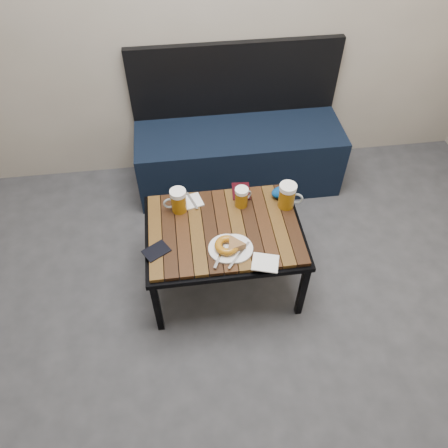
{
  "coord_description": "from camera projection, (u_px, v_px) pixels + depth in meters",
  "views": [
    {
      "loc": [
        -0.18,
        -0.64,
        2.2
      ],
      "look_at": [
        0.02,
        0.88,
        0.5
      ],
      "focal_mm": 35.0,
      "sensor_mm": 36.0,
      "label": 1
    }
  ],
  "objects": [
    {
      "name": "beer_mug_centre",
      "position": [
        242.0,
        197.0,
        2.38
      ],
      "size": [
        0.11,
        0.1,
        0.12
      ],
      "rotation": [
        0.0,
        0.0,
        0.55
      ],
      "color": "#905B0B",
      "rests_on": "cafe_table"
    },
    {
      "name": "bench",
      "position": [
        238.0,
        150.0,
        3.06
      ],
      "size": [
        1.4,
        0.5,
        0.95
      ],
      "color": "black",
      "rests_on": "ground"
    },
    {
      "name": "plate_pie",
      "position": [
        235.0,
        247.0,
        2.2
      ],
      "size": [
        0.19,
        0.19,
        0.05
      ],
      "color": "white",
      "rests_on": "cafe_table"
    },
    {
      "name": "passport_navy",
      "position": [
        156.0,
        251.0,
        2.2
      ],
      "size": [
        0.16,
        0.14,
        0.01
      ],
      "primitive_type": "cube",
      "rotation": [
        0.0,
        0.0,
        -1.03
      ],
      "color": "black",
      "rests_on": "cafe_table"
    },
    {
      "name": "napkin_right",
      "position": [
        265.0,
        263.0,
        2.15
      ],
      "size": [
        0.16,
        0.14,
        0.01
      ],
      "rotation": [
        0.0,
        0.0,
        -0.3
      ],
      "color": "white",
      "rests_on": "cafe_table"
    },
    {
      "name": "passport_burgundy",
      "position": [
        241.0,
        191.0,
        2.49
      ],
      "size": [
        0.11,
        0.15,
        0.01
      ],
      "primitive_type": "cube",
      "rotation": [
        0.0,
        0.0,
        -0.09
      ],
      "color": "black",
      "rests_on": "cafe_table"
    },
    {
      "name": "beer_mug_right",
      "position": [
        287.0,
        196.0,
        2.36
      ],
      "size": [
        0.14,
        0.11,
        0.15
      ],
      "rotation": [
        0.0,
        0.0,
        -0.3
      ],
      "color": "#905B0B",
      "rests_on": "cafe_table"
    },
    {
      "name": "room_shell",
      "position": [
        235.0,
        6.0,
        1.11
      ],
      "size": [
        4.0,
        4.0,
        4.0
      ],
      "color": "gray",
      "rests_on": "ground"
    },
    {
      "name": "napkin_left",
      "position": [
        192.0,
        201.0,
        2.44
      ],
      "size": [
        0.13,
        0.14,
        0.01
      ],
      "rotation": [
        0.0,
        0.0,
        0.25
      ],
      "color": "white",
      "rests_on": "cafe_table"
    },
    {
      "name": "plate_bagel",
      "position": [
        227.0,
        247.0,
        2.2
      ],
      "size": [
        0.22,
        0.23,
        0.05
      ],
      "color": "white",
      "rests_on": "cafe_table"
    },
    {
      "name": "ground",
      "position": [
        243.0,
        430.0,
        2.08
      ],
      "size": [
        4.0,
        4.0,
        0.0
      ],
      "primitive_type": "plane",
      "color": "#2D2D30",
      "rests_on": "ground"
    },
    {
      "name": "knit_pouch",
      "position": [
        283.0,
        192.0,
        2.45
      ],
      "size": [
        0.14,
        0.1,
        0.06
      ],
      "primitive_type": "ellipsoid",
      "rotation": [
        0.0,
        0.0,
        0.12
      ],
      "color": "#04107A",
      "rests_on": "cafe_table"
    },
    {
      "name": "cafe_table",
      "position": [
        224.0,
        233.0,
        2.34
      ],
      "size": [
        0.84,
        0.62,
        0.47
      ],
      "color": "black",
      "rests_on": "ground"
    },
    {
      "name": "beer_mug_left",
      "position": [
        178.0,
        201.0,
        2.35
      ],
      "size": [
        0.13,
        0.09,
        0.14
      ],
      "rotation": [
        0.0,
        0.0,
        3.17
      ],
      "color": "#905B0B",
      "rests_on": "cafe_table"
    }
  ]
}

